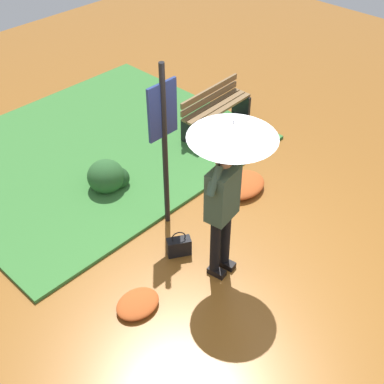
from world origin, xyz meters
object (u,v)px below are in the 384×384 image
park_bench (215,109)px  person_with_umbrella (228,163)px  info_sign_post (164,129)px  handbag (179,246)px

park_bench → person_with_umbrella: bearing=-136.3°
info_sign_post → park_bench: info_sign_post is taller
park_bench → info_sign_post: bearing=-153.8°
handbag → park_bench: bearing=33.1°
person_with_umbrella → park_bench: person_with_umbrella is taller
person_with_umbrella → park_bench: (2.25, 2.15, -1.15)m
person_with_umbrella → handbag: size_ratio=5.53×
person_with_umbrella → info_sign_post: size_ratio=0.89×
person_with_umbrella → info_sign_post: info_sign_post is taller
info_sign_post → handbag: 1.48m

